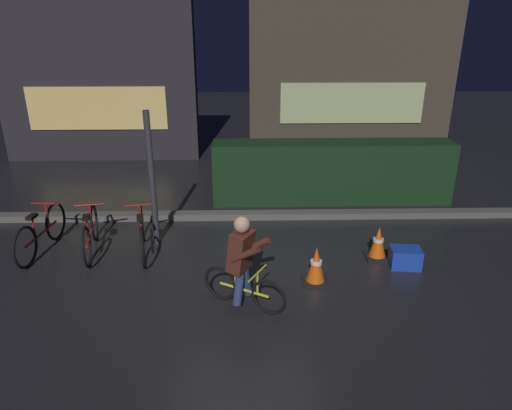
# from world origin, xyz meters

# --- Properties ---
(ground_plane) EXTENTS (40.00, 40.00, 0.00)m
(ground_plane) POSITION_xyz_m (0.00, 0.00, 0.00)
(ground_plane) COLOR black
(sidewalk_curb) EXTENTS (12.00, 0.24, 0.12)m
(sidewalk_curb) POSITION_xyz_m (0.00, 2.20, 0.06)
(sidewalk_curb) COLOR #56544F
(sidewalk_curb) RESTS_ON ground
(hedge_row) EXTENTS (4.80, 0.70, 1.24)m
(hedge_row) POSITION_xyz_m (1.80, 3.10, 0.62)
(hedge_row) COLOR black
(hedge_row) RESTS_ON ground
(storefront_left) EXTENTS (5.10, 0.54, 4.54)m
(storefront_left) POSITION_xyz_m (-3.78, 6.50, 2.26)
(storefront_left) COLOR #262328
(storefront_left) RESTS_ON ground
(storefront_right) EXTENTS (5.67, 0.54, 4.77)m
(storefront_right) POSITION_xyz_m (3.01, 7.20, 2.37)
(storefront_right) COLOR #42382D
(storefront_right) RESTS_ON ground
(street_post) EXTENTS (0.10, 0.10, 2.20)m
(street_post) POSITION_xyz_m (-1.43, 1.20, 1.10)
(street_post) COLOR #2D2D33
(street_post) RESTS_ON ground
(parked_bike_leftmost) EXTENTS (0.46, 1.60, 0.74)m
(parked_bike_leftmost) POSITION_xyz_m (-3.18, 0.92, 0.34)
(parked_bike_leftmost) COLOR black
(parked_bike_leftmost) RESTS_ON ground
(parked_bike_left_mid) EXTENTS (0.46, 1.54, 0.72)m
(parked_bike_left_mid) POSITION_xyz_m (-2.41, 0.91, 0.33)
(parked_bike_left_mid) COLOR black
(parked_bike_left_mid) RESTS_ON ground
(parked_bike_center_left) EXTENTS (0.48, 1.54, 0.72)m
(parked_bike_center_left) POSITION_xyz_m (-1.59, 0.86, 0.33)
(parked_bike_center_left) COLOR black
(parked_bike_center_left) RESTS_ON ground
(traffic_cone_near) EXTENTS (0.36, 0.36, 0.54)m
(traffic_cone_near) POSITION_xyz_m (1.02, -0.10, 0.26)
(traffic_cone_near) COLOR black
(traffic_cone_near) RESTS_ON ground
(traffic_cone_far) EXTENTS (0.36, 0.36, 0.51)m
(traffic_cone_far) POSITION_xyz_m (2.09, 0.61, 0.25)
(traffic_cone_far) COLOR black
(traffic_cone_far) RESTS_ON ground
(blue_crate) EXTENTS (0.47, 0.37, 0.30)m
(blue_crate) POSITION_xyz_m (2.42, 0.30, 0.15)
(blue_crate) COLOR #193DB7
(blue_crate) RESTS_ON ground
(cyclist) EXTENTS (1.06, 0.68, 1.25)m
(cyclist) POSITION_xyz_m (0.01, -0.64, 0.63)
(cyclist) COLOR black
(cyclist) RESTS_ON ground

